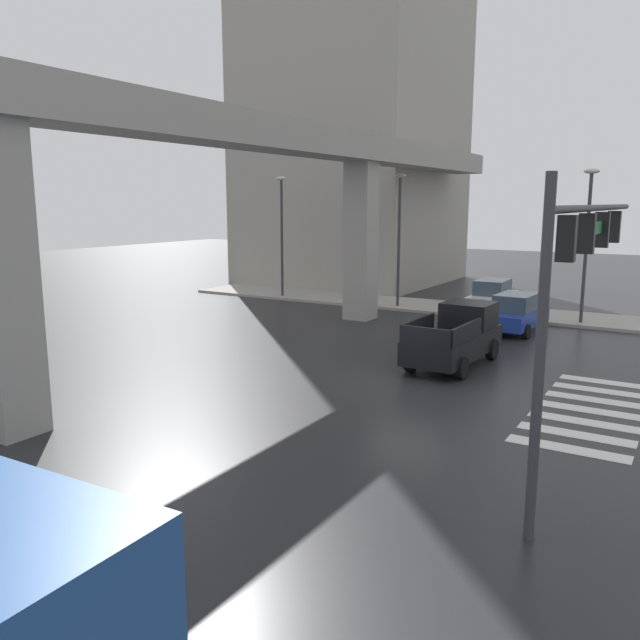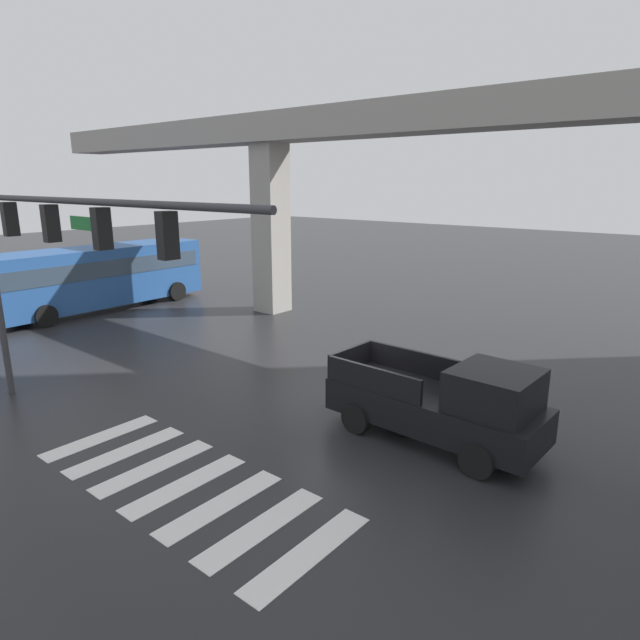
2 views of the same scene
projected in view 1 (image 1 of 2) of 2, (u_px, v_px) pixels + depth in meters
name	position (u px, v px, depth m)	size (l,w,h in m)	color
ground_plane	(407.00, 382.00, 20.62)	(120.00, 120.00, 0.00)	#232326
crosswalk_stripes	(590.00, 410.00, 17.81)	(7.15, 2.80, 0.01)	silver
elevated_overpass	(240.00, 153.00, 22.64)	(50.79, 1.89, 8.86)	#9E9991
sidewalk_east	(481.00, 311.00, 33.77)	(4.00, 36.00, 0.15)	#9E9991
pickup_truck	(457.00, 337.00, 22.87)	(5.16, 2.21, 2.08)	black
sedan_blue	(516.00, 313.00, 28.58)	(4.39, 2.15, 1.72)	#1E3899
sedan_white	(492.00, 296.00, 33.79)	(4.33, 2.03, 1.72)	silver
traffic_signal_mast	(584.00, 254.00, 13.26)	(10.89, 0.32, 6.20)	#38383D
street_lamp_near_corner	(588.00, 228.00, 29.34)	(0.44, 0.70, 7.24)	#38383D
street_lamp_mid_block	(399.00, 225.00, 34.14)	(0.44, 0.70, 7.24)	#38383D
street_lamp_far_north	(282.00, 222.00, 38.02)	(0.44, 0.70, 7.24)	#38383D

